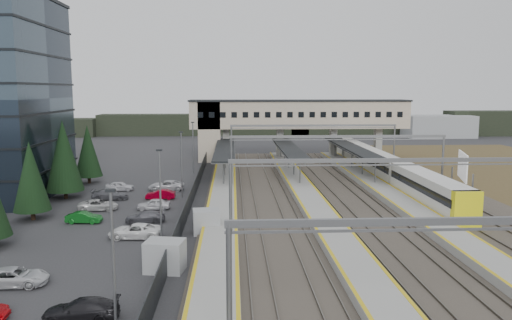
{
  "coord_description": "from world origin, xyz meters",
  "views": [
    {
      "loc": [
        -1.8,
        -50.07,
        13.06
      ],
      "look_at": [
        1.22,
        13.89,
        4.0
      ],
      "focal_mm": 35.0,
      "sensor_mm": 36.0,
      "label": 1
    }
  ],
  "objects": [
    {
      "name": "ground",
      "position": [
        0.0,
        0.0,
        0.0
      ],
      "size": [
        220.0,
        220.0,
        0.0
      ],
      "primitive_type": "plane",
      "color": "#2B2B2D",
      "rests_on": "ground"
    },
    {
      "name": "conifer_row",
      "position": [
        -22.0,
        -3.86,
        4.84
      ],
      "size": [
        4.42,
        49.82,
        9.5
      ],
      "color": "black",
      "rests_on": "ground"
    },
    {
      "name": "car_park",
      "position": [
        -13.28,
        -5.3,
        0.61
      ],
      "size": [
        10.65,
        44.56,
        1.29
      ],
      "color": "#B3B4B8",
      "rests_on": "ground"
    },
    {
      "name": "lampposts",
      "position": [
        -8.0,
        1.25,
        4.34
      ],
      "size": [
        0.5,
        53.25,
        8.07
      ],
      "color": "slate",
      "rests_on": "ground"
    },
    {
      "name": "fence",
      "position": [
        -6.5,
        5.0,
        1.0
      ],
      "size": [
        0.08,
        90.0,
        2.0
      ],
      "color": "#26282B",
      "rests_on": "ground"
    },
    {
      "name": "relay_cabin_near",
      "position": [
        -6.75,
        -15.08,
        1.14
      ],
      "size": [
        3.03,
        2.43,
        2.28
      ],
      "color": "#939698",
      "rests_on": "ground"
    },
    {
      "name": "relay_cabin_far",
      "position": [
        -4.25,
        -5.59,
        1.1
      ],
      "size": [
        2.61,
        2.26,
        2.2
      ],
      "color": "#939698",
      "rests_on": "ground"
    },
    {
      "name": "rail_corridor",
      "position": [
        9.34,
        5.0,
        0.29
      ],
      "size": [
        34.0,
        90.0,
        0.92
      ],
      "color": "#3B352F",
      "rests_on": "ground"
    },
    {
      "name": "canopies",
      "position": [
        7.0,
        27.0,
        3.92
      ],
      "size": [
        23.1,
        30.0,
        3.28
      ],
      "color": "black",
      "rests_on": "ground"
    },
    {
      "name": "footbridge",
      "position": [
        7.7,
        42.0,
        7.93
      ],
      "size": [
        40.4,
        6.4,
        11.2
      ],
      "color": "#AFA389",
      "rests_on": "ground"
    },
    {
      "name": "gantries",
      "position": [
        12.0,
        3.0,
        6.0
      ],
      "size": [
        28.4,
        62.28,
        7.17
      ],
      "color": "slate",
      "rests_on": "ground"
    },
    {
      "name": "train",
      "position": [
        20.0,
        22.21,
        1.95
      ],
      "size": [
        2.72,
        56.89,
        3.43
      ],
      "color": "silver",
      "rests_on": "ground"
    },
    {
      "name": "billboard",
      "position": [
        25.75,
        7.73,
        3.8
      ],
      "size": [
        2.01,
        6.25,
        5.6
      ],
      "color": "slate",
      "rests_on": "ground"
    },
    {
      "name": "treeline_far",
      "position": [
        23.81,
        92.28,
        2.95
      ],
      "size": [
        170.0,
        19.0,
        7.0
      ],
      "color": "black",
      "rests_on": "ground"
    }
  ]
}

